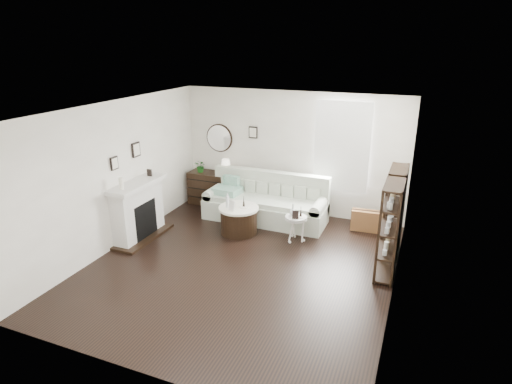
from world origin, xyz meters
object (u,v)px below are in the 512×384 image
at_px(dresser, 214,189).
at_px(pedestal_table, 296,219).
at_px(sofa, 266,205).
at_px(drum_table, 239,220).

relative_size(dresser, pedestal_table, 2.26).
bearing_deg(pedestal_table, sofa, 139.17).
bearing_deg(pedestal_table, dresser, 153.80).
xyz_separation_m(dresser, pedestal_table, (2.38, -1.17, 0.08)).
bearing_deg(dresser, drum_table, -45.76).
distance_m(sofa, drum_table, 0.90).
relative_size(drum_table, pedestal_table, 1.56).
xyz_separation_m(sofa, drum_table, (-0.27, -0.85, -0.05)).
relative_size(sofa, dresser, 2.26).
bearing_deg(sofa, drum_table, -107.38).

